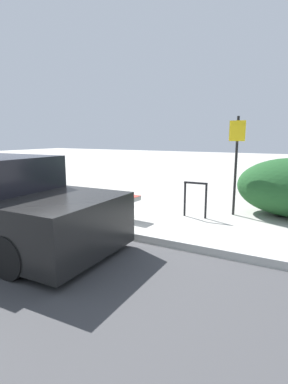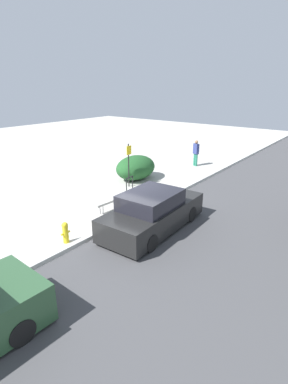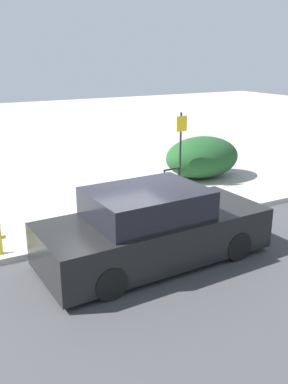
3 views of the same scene
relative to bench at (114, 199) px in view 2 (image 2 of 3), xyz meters
name	(u,v)px [view 2 (image 2 of 3)]	position (x,y,z in m)	size (l,w,h in m)	color
ground_plane	(127,219)	(-0.47, -1.10, -0.48)	(60.00, 60.00, 0.00)	#ADAAA3
road_strip	(254,263)	(-0.47, -6.25, -0.48)	(60.00, 10.00, 0.01)	#424244
curb	(127,218)	(-0.47, -1.10, -0.42)	(60.00, 0.20, 0.13)	#B7B7B2
bench	(114,199)	(0.00, 0.00, 0.00)	(2.12, 0.52, 0.55)	gray
bike_rack	(130,183)	(2.04, 0.87, 0.02)	(0.55, 0.07, 0.83)	black
sign_post	(129,161)	(2.77, 1.52, 0.90)	(0.36, 0.08, 2.30)	black
fire_hydrant	(65,232)	(-3.17, -0.66, -0.07)	(0.36, 0.22, 0.77)	gold
shrub_hedge	(136,168)	(4.02, 2.07, 0.20)	(2.60, 1.90, 1.37)	#1E4C23
pedestrian	(196,152)	(8.79, 0.80, 0.44)	(0.34, 0.44, 1.72)	#267259
parked_car_near	(153,212)	(-0.50, -2.42, 0.20)	(4.63, 2.00, 1.51)	black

